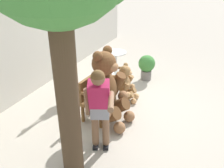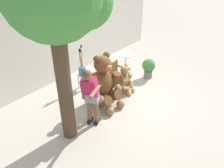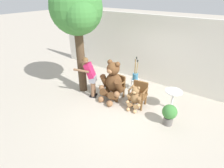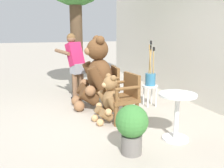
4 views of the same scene
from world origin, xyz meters
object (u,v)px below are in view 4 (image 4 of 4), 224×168
object	(u,v)px
wooden_chair_right	(124,96)
brush_bucket	(150,77)
wooden_chair_left	(108,85)
teddy_bear_large	(96,73)
potted_plant	(132,126)
round_side_table	(177,111)
teddy_bear_small	(109,99)
person_visitor	(75,61)
white_stool	(150,90)

from	to	relation	value
wooden_chair_right	brush_bucket	distance (m)	1.08
wooden_chair_left	brush_bucket	xyz separation A→B (m)	(0.30, 0.87, 0.19)
teddy_bear_large	potted_plant	size ratio (longest dim) A/B	2.24
wooden_chair_right	brush_bucket	xyz separation A→B (m)	(-0.62, 0.87, 0.19)
teddy_bear_large	brush_bucket	distance (m)	1.18
round_side_table	teddy_bear_small	bearing A→B (deg)	-145.72
person_visitor	brush_bucket	world-z (taller)	person_visitor
person_visitor	brush_bucket	size ratio (longest dim) A/B	1.62
person_visitor	brush_bucket	xyz separation A→B (m)	(1.11, 1.40, -0.27)
brush_bucket	wooden_chair_right	bearing A→B (deg)	-54.77
person_visitor	brush_bucket	bearing A→B (deg)	51.51
teddy_bear_small	round_side_table	size ratio (longest dim) A/B	1.22
wooden_chair_left	white_stool	world-z (taller)	wooden_chair_left
person_visitor	potted_plant	distance (m)	3.02
brush_bucket	potted_plant	distance (m)	2.26
teddy_bear_large	teddy_bear_small	distance (m)	0.99
teddy_bear_large	person_visitor	world-z (taller)	person_visitor
teddy_bear_large	white_stool	world-z (taller)	teddy_bear_large
teddy_bear_small	wooden_chair_left	bearing A→B (deg)	162.77
person_visitor	wooden_chair_right	bearing A→B (deg)	17.04
teddy_bear_large	potted_plant	bearing A→B (deg)	-3.28
wooden_chair_right	wooden_chair_left	bearing A→B (deg)	179.99
teddy_bear_large	person_visitor	distance (m)	0.86
teddy_bear_small	person_visitor	world-z (taller)	person_visitor
wooden_chair_left	potted_plant	bearing A→B (deg)	-10.18
teddy_bear_small	round_side_table	world-z (taller)	teddy_bear_small
wooden_chair_right	round_side_table	xyz separation A→B (m)	(1.06, 0.43, -0.01)
person_visitor	white_stool	xyz separation A→B (m)	(1.12, 1.40, -0.57)
brush_bucket	white_stool	bearing A→B (deg)	-5.32
wooden_chair_right	teddy_bear_large	bearing A→B (deg)	-164.18
teddy_bear_small	brush_bucket	xyz separation A→B (m)	(-0.63, 1.16, 0.22)
wooden_chair_left	potted_plant	size ratio (longest dim) A/B	1.26
teddy_bear_small	potted_plant	distance (m)	1.23
round_side_table	teddy_bear_large	bearing A→B (deg)	-160.90
wooden_chair_left	wooden_chair_right	world-z (taller)	same
wooden_chair_left	white_stool	size ratio (longest dim) A/B	1.87
brush_bucket	potted_plant	world-z (taller)	brush_bucket
person_visitor	round_side_table	bearing A→B (deg)	18.91
person_visitor	round_side_table	size ratio (longest dim) A/B	2.16
teddy_bear_large	potted_plant	distance (m)	2.20
white_stool	brush_bucket	bearing A→B (deg)	174.68
teddy_bear_small	round_side_table	distance (m)	1.27
wooden_chair_left	round_side_table	size ratio (longest dim) A/B	1.19
wooden_chair_right	round_side_table	bearing A→B (deg)	21.87
wooden_chair_left	person_visitor	world-z (taller)	person_visitor
white_stool	potted_plant	distance (m)	2.24
potted_plant	wooden_chair_left	bearing A→B (deg)	169.82
white_stool	brush_bucket	distance (m)	0.30
person_visitor	potted_plant	xyz separation A→B (m)	(2.97, 0.14, -0.52)
potted_plant	person_visitor	bearing A→B (deg)	-177.24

